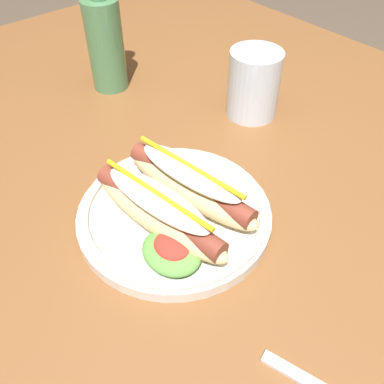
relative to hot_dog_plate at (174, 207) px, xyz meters
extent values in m
plane|color=brown|center=(0.00, 0.17, -0.77)|extent=(8.00, 8.00, 0.00)
cube|color=brown|center=(0.00, 0.17, -0.04)|extent=(1.49, 0.94, 0.04)
cylinder|color=brown|center=(-0.65, 0.55, -0.41)|extent=(0.06, 0.06, 0.70)
cylinder|color=silver|center=(0.00, 0.00, -0.02)|extent=(0.25, 0.25, 0.02)
torus|color=silver|center=(0.00, 0.00, -0.01)|extent=(0.24, 0.24, 0.01)
ellipsoid|color=#E0C184|center=(0.00, -0.03, 0.01)|extent=(0.21, 0.07, 0.04)
cylinder|color=brown|center=(0.00, -0.03, 0.02)|extent=(0.20, 0.05, 0.03)
ellipsoid|color=silver|center=(0.00, -0.03, 0.04)|extent=(0.16, 0.06, 0.02)
cylinder|color=yellow|center=(0.00, -0.03, 0.05)|extent=(0.17, 0.03, 0.01)
ellipsoid|color=#E0C184|center=(-0.01, 0.03, 0.01)|extent=(0.21, 0.07, 0.04)
cylinder|color=brown|center=(-0.01, 0.03, 0.02)|extent=(0.20, 0.05, 0.03)
ellipsoid|color=silver|center=(-0.01, 0.03, 0.04)|extent=(0.16, 0.06, 0.02)
cylinder|color=yellow|center=(-0.01, 0.03, 0.05)|extent=(0.17, 0.03, 0.01)
ellipsoid|color=#5B9942|center=(0.05, -0.05, 0.00)|extent=(0.07, 0.06, 0.02)
ellipsoid|color=red|center=(0.05, -0.05, 0.01)|extent=(0.04, 0.04, 0.01)
cube|color=silver|center=(0.24, -0.04, -0.02)|extent=(0.08, 0.04, 0.00)
cylinder|color=silver|center=(-0.11, 0.26, 0.03)|extent=(0.09, 0.09, 0.11)
cylinder|color=#4C7F51|center=(-0.34, 0.13, 0.05)|extent=(0.06, 0.06, 0.16)
camera|label=1|loc=(0.29, -0.22, 0.38)|focal=39.38mm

